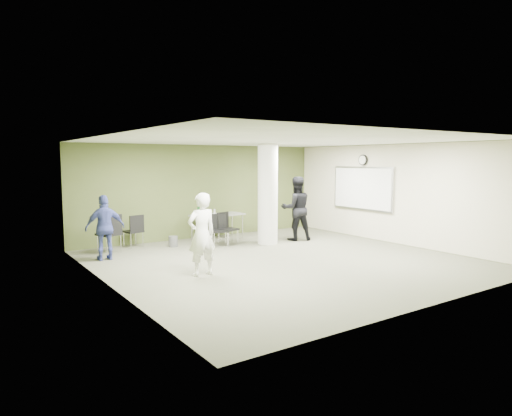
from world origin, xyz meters
TOP-DOWN VIEW (x-y plane):
  - floor at (0.00, 0.00)m, footprint 8.00×8.00m
  - ceiling at (0.00, 0.00)m, footprint 8.00×8.00m
  - wall_back at (0.00, 4.00)m, footprint 8.00×2.80m
  - wall_left at (-4.00, 0.00)m, footprint 0.02×8.00m
  - wall_right_cream at (4.00, 0.00)m, footprint 0.02×8.00m
  - column at (1.00, 2.00)m, footprint 0.56×0.56m
  - whiteboard at (3.92, 1.20)m, footprint 0.05×2.30m
  - wall_clock at (3.92, 1.20)m, footprint 0.06×0.32m
  - folding_table at (0.16, 3.41)m, footprint 1.62×0.78m
  - wastebasket at (-1.41, 3.05)m, footprint 0.25×0.25m
  - chair_back_left at (-3.07, 3.11)m, footprint 0.62×0.62m
  - chair_back_right at (-2.31, 3.52)m, footprint 0.52×0.52m
  - chair_table_left at (-0.29, 2.47)m, footprint 0.56×0.56m
  - chair_table_right at (-0.06, 2.50)m, footprint 0.55×0.55m
  - woman_white at (-2.20, -0.16)m, footprint 0.63×0.42m
  - man_black at (2.01, 1.98)m, footprint 1.10×0.98m
  - man_blue at (-3.40, 2.41)m, footprint 0.92×0.43m

SIDE VIEW (x-z plane):
  - floor at x=0.00m, z-range 0.00..0.00m
  - wastebasket at x=-1.41m, z-range 0.00..0.29m
  - chair_table_left at x=-0.29m, z-range 0.07..0.94m
  - chair_back_right at x=-2.31m, z-range 0.07..0.96m
  - chair_table_right at x=-0.06m, z-range 0.07..0.98m
  - chair_back_left at x=-3.07m, z-range 0.08..1.08m
  - folding_table at x=0.16m, z-range 0.20..1.20m
  - man_blue at x=-3.40m, z-range 0.00..1.54m
  - woman_white at x=-2.20m, z-range 0.00..1.69m
  - man_black at x=2.01m, z-range 0.00..1.87m
  - wall_back at x=0.00m, z-range 1.39..1.41m
  - wall_left at x=-4.00m, z-range 0.00..2.80m
  - wall_right_cream at x=4.00m, z-range 0.00..2.80m
  - column at x=1.00m, z-range 0.00..2.80m
  - whiteboard at x=3.92m, z-range 0.85..2.15m
  - wall_clock at x=3.92m, z-range 2.19..2.51m
  - ceiling at x=0.00m, z-range 2.80..2.80m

